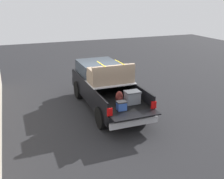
% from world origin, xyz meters
% --- Properties ---
extents(ground_plane, '(40.00, 40.00, 0.00)m').
position_xyz_m(ground_plane, '(0.00, 0.00, 0.00)').
color(ground_plane, '#262628').
extents(pickup_truck, '(6.05, 2.06, 2.23)m').
position_xyz_m(pickup_truck, '(0.38, -0.00, 0.99)').
color(pickup_truck, black).
rests_on(pickup_truck, ground_plane).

